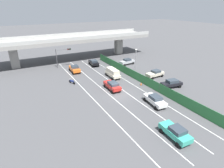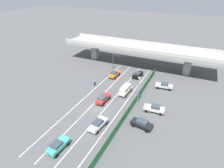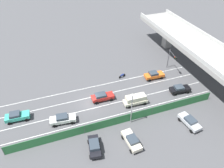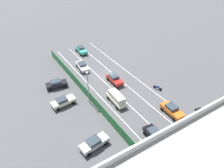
# 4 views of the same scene
# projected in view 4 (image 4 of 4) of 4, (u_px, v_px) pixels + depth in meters

# --- Properties ---
(ground_plane) EXTENTS (300.00, 300.00, 0.00)m
(ground_plane) POSITION_uv_depth(u_px,v_px,m) (108.00, 77.00, 47.69)
(ground_plane) COLOR #4C4C4F
(lane_line_left_edge) EXTENTS (0.14, 43.06, 0.01)m
(lane_line_left_edge) POSITION_uv_depth(u_px,v_px,m) (136.00, 78.00, 47.42)
(lane_line_left_edge) COLOR silver
(lane_line_left_edge) RESTS_ON ground
(lane_line_mid_left) EXTENTS (0.14, 43.06, 0.01)m
(lane_line_mid_left) POSITION_uv_depth(u_px,v_px,m) (123.00, 82.00, 45.97)
(lane_line_mid_left) COLOR silver
(lane_line_mid_left) RESTS_ON ground
(lane_line_mid_right) EXTENTS (0.14, 43.06, 0.01)m
(lane_line_mid_right) POSITION_uv_depth(u_px,v_px,m) (110.00, 87.00, 44.53)
(lane_line_mid_right) COLOR silver
(lane_line_mid_right) RESTS_ON ground
(lane_line_right_edge) EXTENTS (0.14, 43.06, 0.01)m
(lane_line_right_edge) POSITION_uv_depth(u_px,v_px,m) (96.00, 92.00, 43.08)
(lane_line_right_edge) COLOR silver
(lane_line_right_edge) RESTS_ON ground
(green_fence) EXTENTS (0.10, 39.16, 1.86)m
(green_fence) POSITION_uv_depth(u_px,v_px,m) (86.00, 92.00, 41.59)
(green_fence) COLOR #2D753D
(green_fence) RESTS_ON ground
(car_sedan_red) EXTENTS (2.07, 4.60, 1.68)m
(car_sedan_red) POSITION_uv_depth(u_px,v_px,m) (114.00, 79.00, 45.45)
(car_sedan_red) COLOR red
(car_sedan_red) RESTS_ON ground
(car_sedan_black) EXTENTS (2.36, 4.50, 1.58)m
(car_sedan_black) POSITION_uv_depth(u_px,v_px,m) (155.00, 135.00, 32.82)
(car_sedan_black) COLOR black
(car_sedan_black) RESTS_ON ground
(car_hatchback_white) EXTENTS (2.39, 4.79, 1.63)m
(car_hatchback_white) POSITION_uv_depth(u_px,v_px,m) (82.00, 66.00, 49.93)
(car_hatchback_white) COLOR silver
(car_hatchback_white) RESTS_ON ground
(car_taxi_teal) EXTENTS (2.18, 4.38, 1.69)m
(car_taxi_teal) POSITION_uv_depth(u_px,v_px,m) (81.00, 50.00, 56.81)
(car_taxi_teal) COLOR teal
(car_taxi_teal) RESTS_ON ground
(car_taxi_orange) EXTENTS (2.20, 4.57, 1.71)m
(car_taxi_orange) POSITION_uv_depth(u_px,v_px,m) (172.00, 110.00, 37.45)
(car_taxi_orange) COLOR orange
(car_taxi_orange) RESTS_ON ground
(car_van_cream) EXTENTS (2.15, 4.92, 2.04)m
(car_van_cream) POSITION_uv_depth(u_px,v_px,m) (116.00, 98.00, 39.78)
(car_van_cream) COLOR beige
(car_van_cream) RESTS_ON ground
(motorcycle) EXTENTS (0.88, 1.86, 0.93)m
(motorcycle) POSITION_uv_depth(u_px,v_px,m) (158.00, 88.00, 43.65)
(motorcycle) COLOR black
(motorcycle) RESTS_ON ground
(parked_sedan_dark) EXTENTS (4.49, 2.50, 1.66)m
(parked_sedan_dark) POSITION_uv_depth(u_px,v_px,m) (56.00, 84.00, 43.98)
(parked_sedan_dark) COLOR black
(parked_sedan_dark) RESTS_ON ground
(parked_sedan_cream) EXTENTS (4.56, 2.23, 1.64)m
(parked_sedan_cream) POSITION_uv_depth(u_px,v_px,m) (63.00, 101.00, 39.37)
(parked_sedan_cream) COLOR beige
(parked_sedan_cream) RESTS_ON ground
(parked_wagon_silver) EXTENTS (4.66, 2.38, 1.61)m
(parked_wagon_silver) POSITION_uv_depth(u_px,v_px,m) (94.00, 143.00, 31.59)
(parked_wagon_silver) COLOR #B2B5B7
(parked_wagon_silver) RESTS_ON ground
(traffic_light) EXTENTS (3.93, 0.97, 5.11)m
(traffic_light) POSITION_uv_depth(u_px,v_px,m) (206.00, 111.00, 33.05)
(traffic_light) COLOR #47474C
(traffic_light) RESTS_ON ground
(street_lamp) EXTENTS (0.60, 0.36, 6.72)m
(street_lamp) POSITION_uv_depth(u_px,v_px,m) (88.00, 84.00, 38.22)
(street_lamp) COLOR gray
(street_lamp) RESTS_ON ground
(traffic_cone) EXTENTS (0.47, 0.47, 0.58)m
(traffic_cone) POSITION_uv_depth(u_px,v_px,m) (86.00, 89.00, 43.70)
(traffic_cone) COLOR orange
(traffic_cone) RESTS_ON ground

